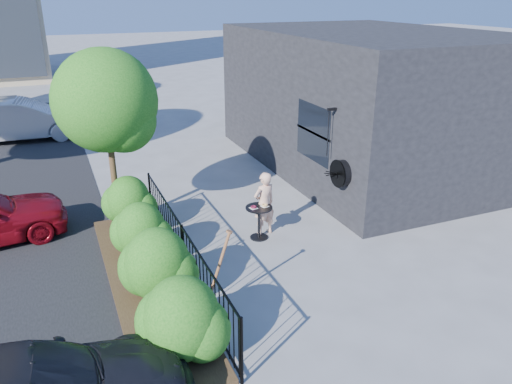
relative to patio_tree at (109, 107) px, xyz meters
name	(u,v)px	position (x,y,z in m)	size (l,w,h in m)	color
ground	(258,262)	(2.24, -2.76, -2.76)	(120.00, 120.00, 0.00)	gray
shop_building	(367,99)	(7.73, 1.74, -0.76)	(6.22, 9.00, 4.00)	black
fence	(183,251)	(0.74, -2.76, -2.20)	(0.05, 6.05, 1.10)	black
planting_bed	(148,283)	(0.04, -2.76, -2.72)	(1.30, 6.00, 0.08)	#382616
shrubs	(149,248)	(0.14, -2.66, -2.06)	(1.10, 5.60, 1.24)	#165914
patio_tree	(109,107)	(0.00, 0.00, 0.00)	(2.20, 2.20, 3.94)	#3F2B19
cafe_table	(259,217)	(2.67, -1.81, -2.25)	(0.59, 0.59, 0.79)	black
woman	(264,204)	(2.86, -1.66, -2.04)	(0.53, 0.35, 1.45)	#DFAB90
shovel	(216,276)	(0.98, -3.98, -2.11)	(0.51, 0.19, 1.49)	brown
car_silver	(21,120)	(-2.17, 8.65, -2.02)	(1.58, 4.53, 1.49)	#AAAAAF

